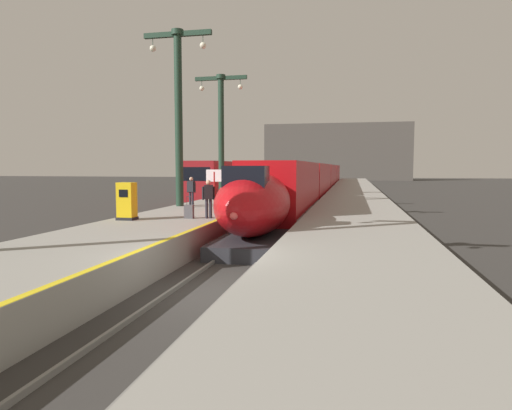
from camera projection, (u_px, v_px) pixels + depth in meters
The scene contains 19 objects.
ground_plane at pixel (201, 293), 11.83m from camera, with size 260.00×260.00×0.00m, color #33302D.
platform_left at pixel (253, 201), 36.74m from camera, with size 4.80×110.00×1.05m, color gray.
platform_right at pixel (354, 203), 35.05m from camera, with size 4.80×110.00×1.05m, color gray.
platform_left_safety_stripe at pixel (281, 195), 36.22m from camera, with size 0.20×107.80×0.01m, color yellow.
rail_main_left at pixel (297, 205), 38.77m from camera, with size 0.08×110.00×0.12m, color slate.
rail_main_right at pixel (315, 205), 38.46m from camera, with size 0.08×110.00×0.12m, color slate.
rail_secondary_left at pixel (208, 203), 40.46m from camera, with size 0.08×110.00×0.12m, color slate.
rail_secondary_right at pixel (224, 203), 40.15m from camera, with size 0.08×110.00×0.12m, color slate.
highspeed_train_main at pixel (317, 179), 50.76m from camera, with size 2.92×75.12×3.60m.
regional_train_adjacent at pixel (248, 177), 52.87m from camera, with size 2.85×36.60×3.80m.
station_column_mid at pixel (178, 102), 25.52m from camera, with size 4.00×0.68×9.95m.
station_column_far at pixel (221, 124), 33.86m from camera, with size 4.00×0.68×9.14m.
passenger_near_edge at pixel (209, 196), 19.68m from camera, with size 0.53×0.35×1.69m.
passenger_mid_platform at pixel (241, 188), 27.18m from camera, with size 0.28×0.56×1.69m.
passenger_far_waiting at pixel (191, 189), 25.32m from camera, with size 0.56×0.29×1.69m.
rolling_suitcase at pixel (189, 212), 19.70m from camera, with size 0.40×0.22×0.98m.
ticket_machine_yellow at pixel (127, 203), 19.16m from camera, with size 0.76×0.62×1.60m.
departure_info_board at pixel (214, 181), 23.86m from camera, with size 0.90×0.10×2.12m.
terminus_back_wall at pixel (337, 152), 110.62m from camera, with size 36.00×2.00×14.00m, color #4C4742.
Camera 1 is at (3.84, -11.03, 3.31)m, focal length 31.51 mm.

